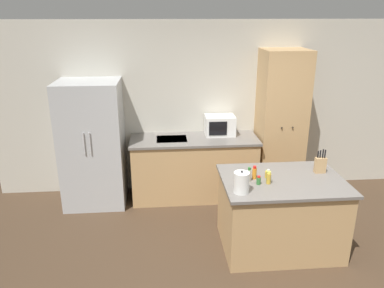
{
  "coord_description": "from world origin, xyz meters",
  "views": [
    {
      "loc": [
        -1.08,
        -3.23,
        2.69
      ],
      "look_at": [
        -0.68,
        1.4,
        1.05
      ],
      "focal_mm": 35.0,
      "sensor_mm": 36.0,
      "label": 1
    }
  ],
  "objects_px": {
    "kettle": "(241,182)",
    "spice_bottle_tall_dark": "(254,173)",
    "refrigerator": "(93,144)",
    "microwave": "(220,125)",
    "spice_bottle_short_red": "(267,174)",
    "spice_bottle_pale_salt": "(259,180)",
    "knife_block": "(320,165)",
    "spice_bottle_green_herb": "(268,176)",
    "spice_bottle_orange_cap": "(249,175)",
    "pantry_cabinet": "(280,125)",
    "spice_bottle_amber_oil": "(269,178)"
  },
  "relations": [
    {
      "from": "spice_bottle_pale_salt",
      "to": "spice_bottle_tall_dark",
      "type": "bearing_deg",
      "value": 94.29
    },
    {
      "from": "spice_bottle_tall_dark",
      "to": "knife_block",
      "type": "bearing_deg",
      "value": 7.17
    },
    {
      "from": "microwave",
      "to": "knife_block",
      "type": "relative_size",
      "value": 1.48
    },
    {
      "from": "knife_block",
      "to": "spice_bottle_green_herb",
      "type": "relative_size",
      "value": 2.04
    },
    {
      "from": "kettle",
      "to": "spice_bottle_tall_dark",
      "type": "bearing_deg",
      "value": 55.78
    },
    {
      "from": "spice_bottle_short_red",
      "to": "spice_bottle_amber_oil",
      "type": "height_order",
      "value": "spice_bottle_amber_oil"
    },
    {
      "from": "knife_block",
      "to": "kettle",
      "type": "relative_size",
      "value": 1.18
    },
    {
      "from": "refrigerator",
      "to": "spice_bottle_green_herb",
      "type": "xyz_separation_m",
      "value": [
        2.17,
        -1.41,
        0.05
      ]
    },
    {
      "from": "pantry_cabinet",
      "to": "knife_block",
      "type": "height_order",
      "value": "pantry_cabinet"
    },
    {
      "from": "spice_bottle_amber_oil",
      "to": "spice_bottle_green_herb",
      "type": "distance_m",
      "value": 0.06
    },
    {
      "from": "spice_bottle_green_herb",
      "to": "spice_bottle_orange_cap",
      "type": "xyz_separation_m",
      "value": [
        -0.21,
        0.02,
        0.01
      ]
    },
    {
      "from": "microwave",
      "to": "knife_block",
      "type": "height_order",
      "value": "microwave"
    },
    {
      "from": "refrigerator",
      "to": "knife_block",
      "type": "height_order",
      "value": "refrigerator"
    },
    {
      "from": "microwave",
      "to": "spice_bottle_tall_dark",
      "type": "relative_size",
      "value": 2.85
    },
    {
      "from": "pantry_cabinet",
      "to": "knife_block",
      "type": "distance_m",
      "value": 1.31
    },
    {
      "from": "knife_block",
      "to": "refrigerator",
      "type": "bearing_deg",
      "value": 156.9
    },
    {
      "from": "spice_bottle_orange_cap",
      "to": "microwave",
      "type": "bearing_deg",
      "value": 93.27
    },
    {
      "from": "refrigerator",
      "to": "spice_bottle_amber_oil",
      "type": "xyz_separation_m",
      "value": [
        2.16,
        -1.46,
        0.05
      ]
    },
    {
      "from": "refrigerator",
      "to": "knife_block",
      "type": "relative_size",
      "value": 6.09
    },
    {
      "from": "pantry_cabinet",
      "to": "spice_bottle_orange_cap",
      "type": "distance_m",
      "value": 1.68
    },
    {
      "from": "spice_bottle_amber_oil",
      "to": "spice_bottle_tall_dark",
      "type": "bearing_deg",
      "value": 131.42
    },
    {
      "from": "pantry_cabinet",
      "to": "spice_bottle_amber_oil",
      "type": "bearing_deg",
      "value": -111.54
    },
    {
      "from": "spice_bottle_short_red",
      "to": "spice_bottle_pale_salt",
      "type": "bearing_deg",
      "value": -130.45
    },
    {
      "from": "spice_bottle_tall_dark",
      "to": "spice_bottle_orange_cap",
      "type": "relative_size",
      "value": 0.93
    },
    {
      "from": "pantry_cabinet",
      "to": "kettle",
      "type": "distance_m",
      "value": 1.98
    },
    {
      "from": "spice_bottle_amber_oil",
      "to": "spice_bottle_orange_cap",
      "type": "xyz_separation_m",
      "value": [
        -0.2,
        0.08,
        0.01
      ]
    },
    {
      "from": "microwave",
      "to": "spice_bottle_green_herb",
      "type": "xyz_separation_m",
      "value": [
        0.3,
        -1.59,
        -0.13
      ]
    },
    {
      "from": "spice_bottle_tall_dark",
      "to": "spice_bottle_amber_oil",
      "type": "relative_size",
      "value": 1.06
    },
    {
      "from": "pantry_cabinet",
      "to": "spice_bottle_orange_cap",
      "type": "relative_size",
      "value": 13.21
    },
    {
      "from": "refrigerator",
      "to": "microwave",
      "type": "xyz_separation_m",
      "value": [
        1.87,
        0.18,
        0.18
      ]
    },
    {
      "from": "knife_block",
      "to": "spice_bottle_short_red",
      "type": "bearing_deg",
      "value": -172.34
    },
    {
      "from": "spice_bottle_tall_dark",
      "to": "spice_bottle_orange_cap",
      "type": "height_order",
      "value": "spice_bottle_orange_cap"
    },
    {
      "from": "spice_bottle_short_red",
      "to": "spice_bottle_orange_cap",
      "type": "distance_m",
      "value": 0.24
    },
    {
      "from": "spice_bottle_short_red",
      "to": "spice_bottle_green_herb",
      "type": "height_order",
      "value": "spice_bottle_green_herb"
    },
    {
      "from": "spice_bottle_orange_cap",
      "to": "kettle",
      "type": "xyz_separation_m",
      "value": [
        -0.15,
        -0.26,
        0.04
      ]
    },
    {
      "from": "microwave",
      "to": "spice_bottle_pale_salt",
      "type": "distance_m",
      "value": 1.67
    },
    {
      "from": "pantry_cabinet",
      "to": "kettle",
      "type": "relative_size",
      "value": 8.76
    },
    {
      "from": "microwave",
      "to": "spice_bottle_pale_salt",
      "type": "bearing_deg",
      "value": -83.87
    },
    {
      "from": "microwave",
      "to": "knife_block",
      "type": "distance_m",
      "value": 1.71
    },
    {
      "from": "refrigerator",
      "to": "kettle",
      "type": "xyz_separation_m",
      "value": [
        1.81,
        -1.65,
        0.09
      ]
    },
    {
      "from": "spice_bottle_short_red",
      "to": "spice_bottle_green_herb",
      "type": "bearing_deg",
      "value": -99.43
    },
    {
      "from": "refrigerator",
      "to": "spice_bottle_green_herb",
      "type": "bearing_deg",
      "value": -32.98
    },
    {
      "from": "refrigerator",
      "to": "microwave",
      "type": "height_order",
      "value": "refrigerator"
    },
    {
      "from": "kettle",
      "to": "spice_bottle_short_red",
      "type": "bearing_deg",
      "value": 42.3
    },
    {
      "from": "microwave",
      "to": "spice_bottle_short_red",
      "type": "xyz_separation_m",
      "value": [
        0.32,
        -1.49,
        -0.16
      ]
    },
    {
      "from": "pantry_cabinet",
      "to": "spice_bottle_short_red",
      "type": "distance_m",
      "value": 1.52
    },
    {
      "from": "spice_bottle_tall_dark",
      "to": "spice_bottle_pale_salt",
      "type": "xyz_separation_m",
      "value": [
        0.01,
        -0.15,
        -0.03
      ]
    },
    {
      "from": "knife_block",
      "to": "kettle",
      "type": "bearing_deg",
      "value": -157.56
    },
    {
      "from": "spice_bottle_green_herb",
      "to": "knife_block",
      "type": "bearing_deg",
      "value": 15.57
    },
    {
      "from": "microwave",
      "to": "spice_bottle_tall_dark",
      "type": "bearing_deg",
      "value": -83.68
    }
  ]
}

